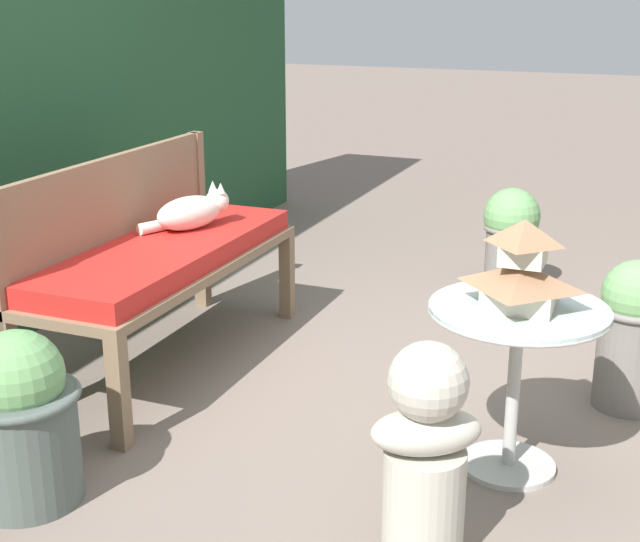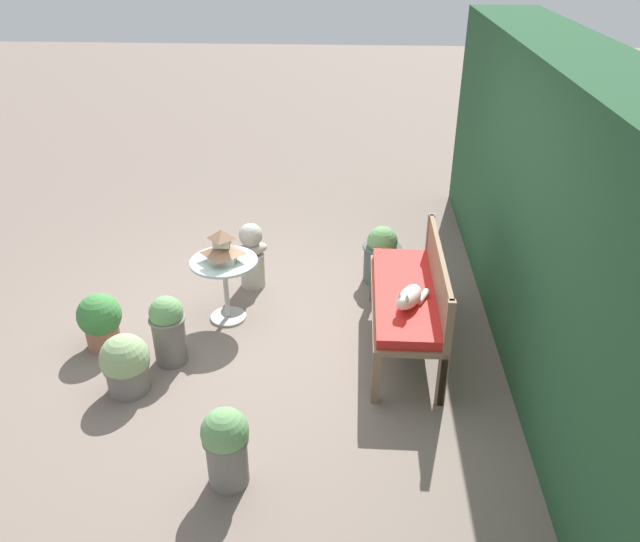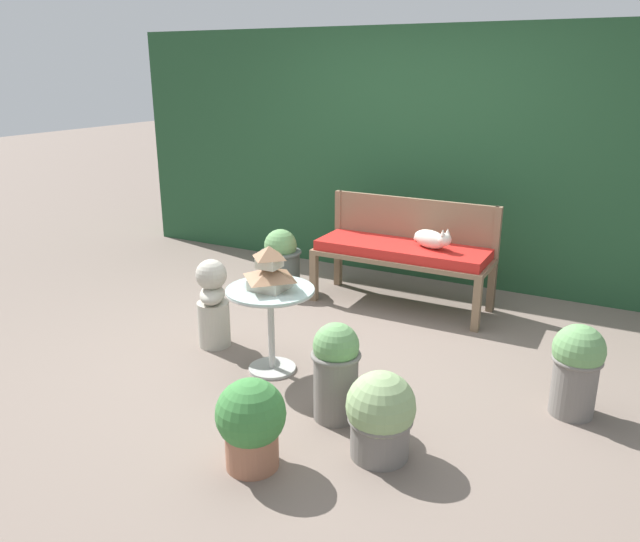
{
  "view_description": "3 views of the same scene",
  "coord_description": "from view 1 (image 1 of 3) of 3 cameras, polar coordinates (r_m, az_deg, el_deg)",
  "views": [
    {
      "loc": [
        -2.91,
        -0.84,
        1.58
      ],
      "look_at": [
        0.13,
        0.4,
        0.53
      ],
      "focal_mm": 50.0,
      "sensor_mm": 36.0,
      "label": 1
    },
    {
      "loc": [
        4.53,
        0.7,
        3.12
      ],
      "look_at": [
        -0.1,
        0.42,
        0.54
      ],
      "focal_mm": 35.0,
      "sensor_mm": 36.0,
      "label": 2
    },
    {
      "loc": [
        1.95,
        -3.66,
        1.98
      ],
      "look_at": [
        -0.21,
        0.39,
        0.47
      ],
      "focal_mm": 35.0,
      "sensor_mm": 36.0,
      "label": 3
    }
  ],
  "objects": [
    {
      "name": "potted_plant_table_far",
      "position": [
        2.99,
        -18.57,
        -9.02
      ],
      "size": [
        0.38,
        0.38,
        0.58
      ],
      "color": "#4C5651",
      "rests_on": "ground"
    },
    {
      "name": "potted_plant_path_edge",
      "position": [
        4.87,
        12.1,
        2.22
      ],
      "size": [
        0.3,
        0.3,
        0.57
      ],
      "color": "slate",
      "rests_on": "ground"
    },
    {
      "name": "patio_table",
      "position": [
        3.01,
        12.47,
        -4.55
      ],
      "size": [
        0.59,
        0.59,
        0.59
      ],
      "color": "#B7B7B2",
      "rests_on": "ground"
    },
    {
      "name": "pagoda_birdhouse",
      "position": [
        2.92,
        12.8,
        0.07
      ],
      "size": [
        0.3,
        0.3,
        0.29
      ],
      "color": "beige",
      "rests_on": "patio_table"
    },
    {
      "name": "garden_bench",
      "position": [
        3.83,
        -9.87,
        0.62
      ],
      "size": [
        1.5,
        0.54,
        0.55
      ],
      "color": "#7F664C",
      "rests_on": "ground"
    },
    {
      "name": "cat",
      "position": [
        4.0,
        -8.21,
        3.79
      ],
      "size": [
        0.38,
        0.31,
        0.19
      ],
      "rotation": [
        0.0,
        0.0,
        -0.42
      ],
      "color": "silver",
      "rests_on": "garden_bench"
    },
    {
      "name": "ground",
      "position": [
        3.42,
        5.46,
        -9.87
      ],
      "size": [
        30.0,
        30.0,
        0.0
      ],
      "primitive_type": "plane",
      "color": "#75665B"
    },
    {
      "name": "garden_bust",
      "position": [
        2.56,
        6.76,
        -11.54
      ],
      "size": [
        0.32,
        0.36,
        0.66
      ],
      "rotation": [
        0.0,
        0.0,
        -1.02
      ],
      "color": "#B7B2A3",
      "rests_on": "ground"
    },
    {
      "name": "potted_plant_patio_mid",
      "position": [
        3.64,
        19.4,
        -3.63
      ],
      "size": [
        0.29,
        0.29,
        0.6
      ],
      "color": "slate",
      "rests_on": "ground"
    },
    {
      "name": "bench_backrest",
      "position": [
        3.92,
        -13.11,
        3.63
      ],
      "size": [
        1.5,
        0.06,
        0.9
      ],
      "color": "#7F664C",
      "rests_on": "ground"
    }
  ]
}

